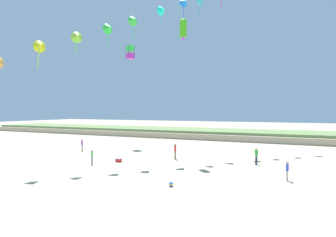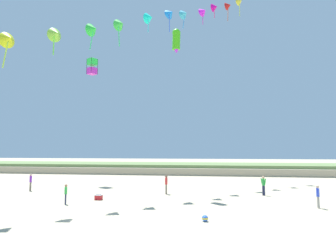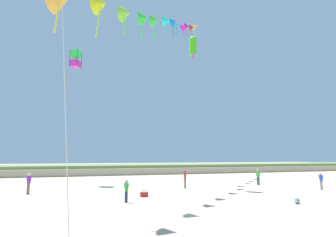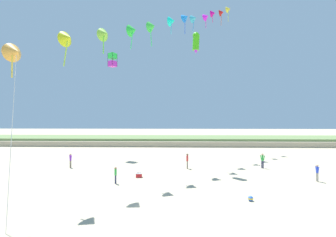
{
  "view_description": "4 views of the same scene",
  "coord_description": "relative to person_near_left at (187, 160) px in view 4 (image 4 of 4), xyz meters",
  "views": [
    {
      "loc": [
        13.26,
        -15.79,
        5.51
      ],
      "look_at": [
        1.23,
        11.11,
        4.67
      ],
      "focal_mm": 28.0,
      "sensor_mm": 36.0,
      "label": 1
    },
    {
      "loc": [
        6.3,
        -16.13,
        4.09
      ],
      "look_at": [
        1.72,
        13.77,
        7.25
      ],
      "focal_mm": 32.0,
      "sensor_mm": 36.0,
      "label": 2
    },
    {
      "loc": [
        -7.71,
        -12.65,
        3.03
      ],
      "look_at": [
        0.64,
        13.31,
        7.04
      ],
      "focal_mm": 28.0,
      "sensor_mm": 36.0,
      "label": 3
    },
    {
      "loc": [
        0.44,
        -14.28,
        5.71
      ],
      "look_at": [
        -0.39,
        12.4,
        5.81
      ],
      "focal_mm": 24.0,
      "sensor_mm": 36.0,
      "label": 4
    }
  ],
  "objects": [
    {
      "name": "person_far_right",
      "position": [
        8.78,
        0.49,
        -0.0
      ],
      "size": [
        0.46,
        0.52,
        1.74
      ],
      "color": "#282D4C",
      "rests_on": "ground"
    },
    {
      "name": "beach_ball",
      "position": [
        3.86,
        -10.12,
        -0.83
      ],
      "size": [
        0.36,
        0.36,
        0.36
      ],
      "color": "blue",
      "rests_on": "ground"
    },
    {
      "name": "person_near_right",
      "position": [
        -6.7,
        -6.23,
        -0.15
      ],
      "size": [
        0.34,
        0.48,
        1.48
      ],
      "color": "#282D4C",
      "rests_on": "ground"
    },
    {
      "name": "person_far_left",
      "position": [
        11.62,
        -5.01,
        -0.09
      ],
      "size": [
        0.22,
        0.56,
        1.6
      ],
      "color": "gray",
      "rests_on": "ground"
    },
    {
      "name": "beach_cooler",
      "position": [
        -4.98,
        -3.98,
        -0.8
      ],
      "size": [
        0.58,
        0.41,
        0.46
      ],
      "color": "red",
      "rests_on": "ground"
    },
    {
      "name": "kite_banner_string",
      "position": [
        -1.11,
        1.68,
        16.9
      ],
      "size": [
        20.65,
        32.15,
        26.98
      ],
      "color": "gold"
    },
    {
      "name": "dune_ridge",
      "position": [
        -1.87,
        26.54,
        -0.21
      ],
      "size": [
        120.0,
        13.72,
        1.61
      ],
      "color": "tan",
      "rests_on": "ground"
    },
    {
      "name": "large_kite_low_lead",
      "position": [
        1.0,
        -0.1,
        13.63
      ],
      "size": [
        1.13,
        1.13,
        2.45
      ],
      "color": "#44C517"
    },
    {
      "name": "person_mid_center",
      "position": [
        -13.74,
        0.08,
        -0.03
      ],
      "size": [
        0.51,
        0.44,
        1.7
      ],
      "color": "#726656",
      "rests_on": "ground"
    },
    {
      "name": "large_kite_mid_trail",
      "position": [
        -10.96,
        7.91,
        13.76
      ],
      "size": [
        1.39,
        1.39,
        2.03
      ],
      "color": "#D12EBF"
    },
    {
      "name": "ground_plane",
      "position": [
        -1.87,
        -11.71,
        -1.01
      ],
      "size": [
        240.0,
        240.0,
        0.0
      ],
      "primitive_type": "plane",
      "color": "tan"
    },
    {
      "name": "person_near_left",
      "position": [
        0.0,
        0.0,
        0.0
      ],
      "size": [
        0.24,
        0.61,
        1.75
      ],
      "color": "#726656",
      "rests_on": "ground"
    }
  ]
}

